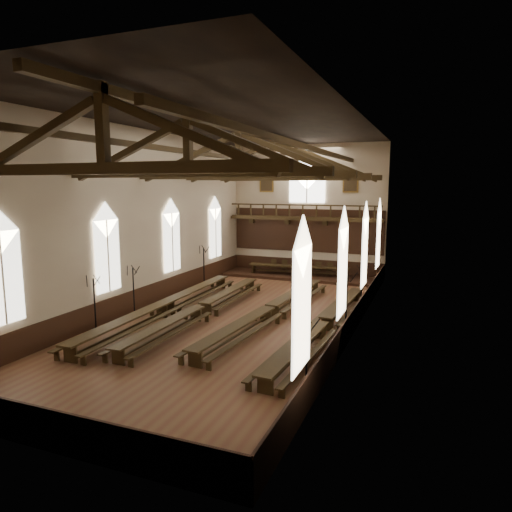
{
  "coord_description": "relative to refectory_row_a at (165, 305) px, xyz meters",
  "views": [
    {
      "loc": [
        9.34,
        -21.23,
        6.9
      ],
      "look_at": [
        0.33,
        1.5,
        3.11
      ],
      "focal_mm": 32.0,
      "sensor_mm": 36.0,
      "label": 1
    }
  ],
  "objects": [
    {
      "name": "high_table",
      "position": [
        3.74,
        12.4,
        0.23
      ],
      "size": [
        7.65,
        1.6,
        0.71
      ],
      "color": "#332310",
      "rests_on": "dais"
    },
    {
      "name": "ground",
      "position": [
        3.9,
        1.0,
        -0.58
      ],
      "size": [
        26.0,
        26.0,
        0.0
      ],
      "primitive_type": "plane",
      "color": "brown",
      "rests_on": "ground"
    },
    {
      "name": "minstrels_gallery",
      "position": [
        3.9,
        13.66,
        3.33
      ],
      "size": [
        11.8,
        1.24,
        3.7
      ],
      "color": "#332310",
      "rests_on": "room_walls"
    },
    {
      "name": "room_walls",
      "position": [
        3.9,
        1.0,
        5.88
      ],
      "size": [
        26.0,
        26.0,
        26.0
      ],
      "color": "#C5B595",
      "rests_on": "ground"
    },
    {
      "name": "refectory_row_c",
      "position": [
        5.51,
        1.26,
        -0.02
      ],
      "size": [
        2.09,
        14.62,
        0.76
      ],
      "color": "#332310",
      "rests_on": "ground"
    },
    {
      "name": "candelabrum_left_near",
      "position": [
        -1.65,
        -3.49,
        0.25
      ],
      "size": [
        0.81,
        0.8,
        2.72
      ],
      "color": "black",
      "rests_on": "ground"
    },
    {
      "name": "high_chairs",
      "position": [
        3.74,
        13.14,
        0.14
      ],
      "size": [
        4.95,
        0.46,
        0.95
      ],
      "color": "#332310",
      "rests_on": "dais"
    },
    {
      "name": "candelabrum_left_far",
      "position": [
        -1.65,
        7.47,
        0.27
      ],
      "size": [
        0.76,
        0.86,
        2.79
      ],
      "color": "black",
      "rests_on": "ground"
    },
    {
      "name": "end_window",
      "position": [
        3.9,
        13.9,
        6.65
      ],
      "size": [
        2.8,
        0.12,
        3.8
      ],
      "color": "white",
      "rests_on": "room_walls"
    },
    {
      "name": "wainscot_band",
      "position": [
        3.9,
        1.0,
        0.02
      ],
      "size": [
        12.0,
        26.0,
        1.2
      ],
      "color": "black",
      "rests_on": "ground"
    },
    {
      "name": "roof_trusses",
      "position": [
        3.9,
        1.0,
        7.64
      ],
      "size": [
        11.7,
        25.7,
        2.8
      ],
      "color": "#332310",
      "rests_on": "room_walls"
    },
    {
      "name": "candelabrum_right_near",
      "position": [
        9.45,
        -6.08,
        0.22
      ],
      "size": [
        0.76,
        0.79,
        2.62
      ],
      "color": "black",
      "rests_on": "ground"
    },
    {
      "name": "candelabrum_right_far",
      "position": [
        9.45,
        5.79,
        0.15
      ],
      "size": [
        0.72,
        0.69,
        2.39
      ],
      "color": "black",
      "rests_on": "ground"
    },
    {
      "name": "refectory_row_a",
      "position": [
        0.0,
        0.0,
        0.0
      ],
      "size": [
        1.77,
        14.83,
        0.79
      ],
      "color": "#332310",
      "rests_on": "ground"
    },
    {
      "name": "dais",
      "position": [
        3.74,
        12.4,
        -0.48
      ],
      "size": [
        11.4,
        3.0,
        0.2
      ],
      "primitive_type": "cube",
      "color": "black",
      "rests_on": "ground"
    },
    {
      "name": "refectory_row_b",
      "position": [
        2.0,
        0.3,
        -0.04
      ],
      "size": [
        1.54,
        14.3,
        0.74
      ],
      "color": "#332310",
      "rests_on": "ground"
    },
    {
      "name": "refectory_row_d",
      "position": [
        8.63,
        -0.0,
        -0.04
      ],
      "size": [
        1.86,
        14.31,
        0.73
      ],
      "color": "#332310",
      "rests_on": "ground"
    },
    {
      "name": "portraits",
      "position": [
        3.9,
        13.9,
        6.52
      ],
      "size": [
        7.75,
        0.09,
        1.45
      ],
      "color": "brown",
      "rests_on": "room_walls"
    },
    {
      "name": "candelabrum_left_mid",
      "position": [
        -1.65,
        -0.49,
        0.24
      ],
      "size": [
        0.75,
        0.83,
        2.7
      ],
      "color": "black",
      "rests_on": "ground"
    },
    {
      "name": "side_windows",
      "position": [
        3.9,
        1.0,
        3.16
      ],
      "size": [
        11.85,
        19.8,
        4.5
      ],
      "color": "#ECE6D0",
      "rests_on": "room_walls"
    },
    {
      "name": "candelabrum_right_mid",
      "position": [
        9.45,
        1.06,
        0.3
      ],
      "size": [
        0.79,
        0.88,
        2.88
      ],
      "color": "black",
      "rests_on": "ground"
    }
  ]
}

